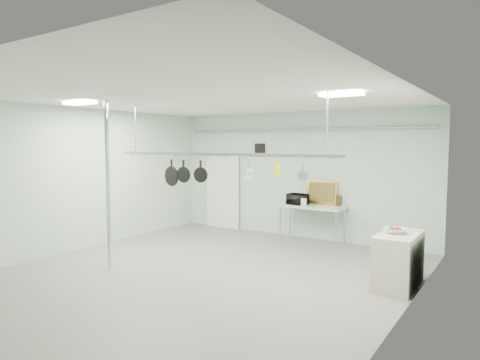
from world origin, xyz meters
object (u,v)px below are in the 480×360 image
Objects in this scene: skillet_mid at (184,171)px; skillet_right at (201,171)px; side_cabinet at (398,260)px; fruit_bowl at (394,231)px; pot_rack at (217,153)px; prep_table at (312,208)px; microwave at (298,199)px; coffee_canister at (304,202)px; skillet_left at (172,173)px; chrome_pole at (108,186)px.

skillet_mid is 0.42m from skillet_right.
fruit_bowl reaches higher than side_cabinet.
side_cabinet is 0.25× the size of pot_rack.
microwave is at bearing -170.76° from prep_table.
coffee_canister is 0.36× the size of skillet_left.
coffee_canister is at bearing 85.12° from pot_rack.
microwave is 1.32× the size of fruit_bowl.
prep_table is at bearing 138.11° from fruit_bowl.
pot_rack is at bearing 25.35° from chrome_pole.
side_cabinet is at bearing 20.45° from pot_rack.
side_cabinet is at bearing 18.09° from fruit_bowl.
prep_table is at bearing 65.07° from skillet_right.
coffee_canister is 3.30m from skillet_right.
skillet_mid is (-0.85, -3.24, 0.84)m from microwave.
skillet_left is at bearing -114.57° from prep_table.
prep_table is 3.34× the size of microwave.
side_cabinet is 4.42m from skillet_left.
prep_table is 3.61m from pot_rack.
skillet_right reaches higher than microwave.
pot_rack is at bearing -159.49° from fruit_bowl.
chrome_pole is 16.78× the size of coffee_canister.
side_cabinet is 4.16m from skillet_mid.
chrome_pole is 0.67× the size of pot_rack.
skillet_right is at bearing -3.00° from skillet_mid.
skillet_left is at bearing 177.00° from skillet_mid.
side_cabinet is 3.66m from microwave.
skillet_mid is at bearing -163.69° from fruit_bowl.
microwave is 1.14× the size of skillet_mid.
pot_rack is 11.98× the size of skillet_right.
fruit_bowl is (-0.07, -0.02, 0.49)m from side_cabinet.
skillet_right is (1.52, 0.90, 0.28)m from chrome_pole.
chrome_pole reaches higher than fruit_bowl.
coffee_canister is 0.53× the size of fruit_bowl.
pot_rack is 0.88m from skillet_mid.
side_cabinet is at bearing 149.65° from microwave.
chrome_pole is at bearing -157.53° from fruit_bowl.
microwave reaches higher than fruit_bowl.
side_cabinet is at bearing -36.86° from coffee_canister.
prep_table reaches higher than side_cabinet.
skillet_mid is (1.10, 0.90, 0.27)m from chrome_pole.
prep_table is 0.29m from coffee_canister.
pot_rack is 9.18× the size of skillet_left.
side_cabinet is 6.29× the size of coffee_canister.
chrome_pole is at bearing -160.90° from skillet_right.
skillet_left is at bearing 76.47° from microwave.
coffee_canister is 0.48× the size of skillet_right.
coffee_canister is (2.17, 4.01, -0.60)m from chrome_pole.
prep_table is 0.33× the size of pot_rack.
skillet_left is at bearing -113.83° from coffee_canister.
coffee_canister reaches higher than side_cabinet.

